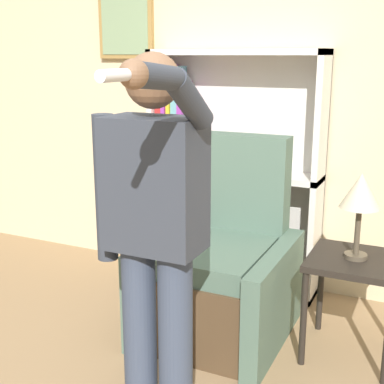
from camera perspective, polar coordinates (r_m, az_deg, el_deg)
The scene contains 6 objects.
wall_back at distance 3.83m, azimuth 7.19°, elevation 10.65°, with size 8.00×0.11×2.80m.
bookcase at distance 3.85m, azimuth 2.54°, elevation 2.05°, with size 1.23×0.28×1.69m.
armchair at distance 3.27m, azimuth 3.21°, elevation -8.72°, with size 0.81×0.88×1.17m.
person_standing at distance 2.23m, azimuth -4.11°, elevation -3.99°, with size 0.54×0.78×1.66m.
side_table at distance 3.08m, azimuth 16.90°, elevation -8.31°, with size 0.49×0.49×0.58m.
table_lamp at distance 2.95m, azimuth 17.54°, elevation -0.24°, with size 0.22×0.22×0.47m.
Camera 1 is at (1.18, -1.60, 1.65)m, focal length 50.00 mm.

